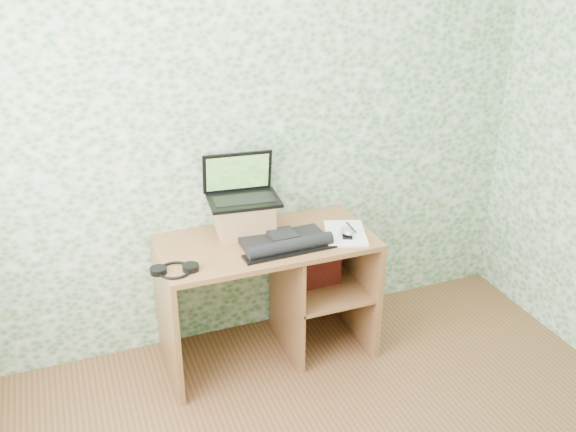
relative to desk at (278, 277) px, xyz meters
name	(u,v)px	position (x,y,z in m)	size (l,w,h in m)	color
wall_back	(247,130)	(-0.08, 0.28, 0.82)	(3.50, 3.50, 0.00)	silver
desk	(278,277)	(0.00, 0.00, 0.00)	(1.20, 0.60, 0.75)	brown
riser	(244,217)	(-0.16, 0.12, 0.36)	(0.31, 0.26, 0.19)	#895F3D
laptop	(241,189)	(-0.16, 0.16, 0.52)	(0.42, 0.31, 0.26)	black
keyboard	(286,242)	(0.00, -0.14, 0.29)	(0.53, 0.28, 0.07)	black
headphones	(175,270)	(-0.63, -0.19, 0.28)	(0.25, 0.20, 0.03)	black
notepad	(345,233)	(0.37, -0.12, 0.28)	(0.22, 0.32, 0.01)	white
mouse	(347,233)	(0.36, -0.16, 0.30)	(0.06, 0.10, 0.04)	#B5B5B7
pen	(351,227)	(0.42, -0.08, 0.29)	(0.01, 0.01, 0.14)	black
red_box	(322,265)	(0.27, -0.03, 0.04)	(0.22, 0.07, 0.27)	maroon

